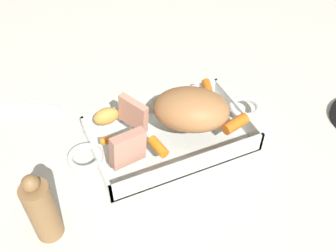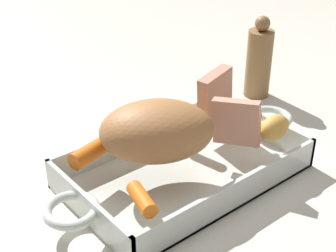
{
  "view_description": "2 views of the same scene",
  "coord_description": "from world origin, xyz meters",
  "px_view_note": "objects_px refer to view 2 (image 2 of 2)",
  "views": [
    {
      "loc": [
        -0.23,
        -0.5,
        0.59
      ],
      "look_at": [
        -0.01,
        -0.02,
        0.07
      ],
      "focal_mm": 40.09,
      "sensor_mm": 36.0,
      "label": 1
    },
    {
      "loc": [
        0.39,
        0.44,
        0.43
      ],
      "look_at": [
        0.01,
        -0.02,
        0.08
      ],
      "focal_mm": 53.77,
      "sensor_mm": 36.0,
      "label": 2
    }
  ],
  "objects_px": {
    "roasting_dish": "(184,169)",
    "roast_slice_thick": "(236,122)",
    "baby_carrot_southwest": "(243,118)",
    "roast_slice_thin": "(215,92)",
    "pepper_mill": "(259,61)",
    "pork_roast": "(157,131)",
    "potato_golden_small": "(274,128)",
    "baby_carrot_long": "(187,118)",
    "baby_carrot_center_left": "(89,153)",
    "baby_carrot_northeast": "(142,199)"
  },
  "relations": [
    {
      "from": "roast_slice_thick",
      "to": "baby_carrot_center_left",
      "type": "xyz_separation_m",
      "value": [
        0.19,
        -0.09,
        -0.02
      ]
    },
    {
      "from": "potato_golden_small",
      "to": "pepper_mill",
      "type": "xyz_separation_m",
      "value": [
        -0.16,
        -0.17,
        0.0
      ]
    },
    {
      "from": "baby_carrot_long",
      "to": "roast_slice_thin",
      "type": "bearing_deg",
      "value": -178.16
    },
    {
      "from": "baby_carrot_northeast",
      "to": "potato_golden_small",
      "type": "distance_m",
      "value": 0.24
    },
    {
      "from": "potato_golden_small",
      "to": "baby_carrot_long",
      "type": "bearing_deg",
      "value": -58.79
    },
    {
      "from": "baby_carrot_long",
      "to": "pepper_mill",
      "type": "bearing_deg",
      "value": -165.01
    },
    {
      "from": "roasting_dish",
      "to": "roast_slice_thick",
      "type": "bearing_deg",
      "value": 155.17
    },
    {
      "from": "roasting_dish",
      "to": "baby_carrot_northeast",
      "type": "distance_m",
      "value": 0.14
    },
    {
      "from": "roast_slice_thin",
      "to": "baby_carrot_center_left",
      "type": "xyz_separation_m",
      "value": [
        0.23,
        -0.01,
        -0.02
      ]
    },
    {
      "from": "roast_slice_thin",
      "to": "roast_slice_thick",
      "type": "distance_m",
      "value": 0.1
    },
    {
      "from": "baby_carrot_center_left",
      "to": "roast_slice_thin",
      "type": "bearing_deg",
      "value": 178.62
    },
    {
      "from": "roast_slice_thick",
      "to": "baby_carrot_northeast",
      "type": "relative_size",
      "value": 1.18
    },
    {
      "from": "baby_carrot_long",
      "to": "potato_golden_small",
      "type": "bearing_deg",
      "value": 121.21
    },
    {
      "from": "roast_slice_thick",
      "to": "baby_carrot_southwest",
      "type": "xyz_separation_m",
      "value": [
        -0.05,
        -0.03,
        -0.03
      ]
    },
    {
      "from": "roasting_dish",
      "to": "potato_golden_small",
      "type": "bearing_deg",
      "value": 152.92
    },
    {
      "from": "pork_roast",
      "to": "roast_slice_thick",
      "type": "relative_size",
      "value": 2.33
    },
    {
      "from": "roast_slice_thick",
      "to": "baby_carrot_long",
      "type": "height_order",
      "value": "roast_slice_thick"
    },
    {
      "from": "potato_golden_small",
      "to": "pepper_mill",
      "type": "bearing_deg",
      "value": -132.83
    },
    {
      "from": "roasting_dish",
      "to": "baby_carrot_northeast",
      "type": "height_order",
      "value": "baby_carrot_northeast"
    },
    {
      "from": "roast_slice_thin",
      "to": "baby_carrot_northeast",
      "type": "distance_m",
      "value": 0.26
    },
    {
      "from": "roast_slice_thin",
      "to": "baby_carrot_center_left",
      "type": "relative_size",
      "value": 1.19
    },
    {
      "from": "pork_roast",
      "to": "baby_carrot_center_left",
      "type": "relative_size",
      "value": 2.73
    },
    {
      "from": "roasting_dish",
      "to": "roast_slice_thin",
      "type": "distance_m",
      "value": 0.14
    },
    {
      "from": "roast_slice_thick",
      "to": "pepper_mill",
      "type": "bearing_deg",
      "value": -145.4
    },
    {
      "from": "baby_carrot_southwest",
      "to": "baby_carrot_center_left",
      "type": "relative_size",
      "value": 1.01
    },
    {
      "from": "pork_roast",
      "to": "pepper_mill",
      "type": "height_order",
      "value": "pepper_mill"
    },
    {
      "from": "roasting_dish",
      "to": "baby_carrot_center_left",
      "type": "height_order",
      "value": "baby_carrot_center_left"
    },
    {
      "from": "baby_carrot_long",
      "to": "roast_slice_thick",
      "type": "bearing_deg",
      "value": 102.54
    },
    {
      "from": "potato_golden_small",
      "to": "pepper_mill",
      "type": "distance_m",
      "value": 0.24
    },
    {
      "from": "roast_slice_thin",
      "to": "baby_carrot_long",
      "type": "height_order",
      "value": "roast_slice_thin"
    },
    {
      "from": "roasting_dish",
      "to": "pepper_mill",
      "type": "relative_size",
      "value": 2.84
    },
    {
      "from": "pork_roast",
      "to": "potato_golden_small",
      "type": "relative_size",
      "value": 2.89
    },
    {
      "from": "baby_carrot_southwest",
      "to": "roast_slice_thin",
      "type": "bearing_deg",
      "value": -80.6
    },
    {
      "from": "roasting_dish",
      "to": "roast_slice_thin",
      "type": "relative_size",
      "value": 6.46
    },
    {
      "from": "roast_slice_thick",
      "to": "pepper_mill",
      "type": "relative_size",
      "value": 0.43
    },
    {
      "from": "pork_roast",
      "to": "baby_carrot_center_left",
      "type": "height_order",
      "value": "pork_roast"
    },
    {
      "from": "pork_roast",
      "to": "potato_golden_small",
      "type": "distance_m",
      "value": 0.17
    },
    {
      "from": "baby_carrot_long",
      "to": "baby_carrot_northeast",
      "type": "bearing_deg",
      "value": 33.87
    },
    {
      "from": "roast_slice_thick",
      "to": "roasting_dish",
      "type": "bearing_deg",
      "value": -24.83
    },
    {
      "from": "pork_roast",
      "to": "baby_carrot_northeast",
      "type": "bearing_deg",
      "value": 42.19
    },
    {
      "from": "baby_carrot_long",
      "to": "baby_carrot_center_left",
      "type": "bearing_deg",
      "value": -2.54
    },
    {
      "from": "pork_roast",
      "to": "roast_slice_thick",
      "type": "xyz_separation_m",
      "value": [
        -0.11,
        0.04,
        -0.01
      ]
    },
    {
      "from": "baby_carrot_northeast",
      "to": "potato_golden_small",
      "type": "xyz_separation_m",
      "value": [
        -0.24,
        -0.0,
        0.01
      ]
    },
    {
      "from": "baby_carrot_southwest",
      "to": "baby_carrot_northeast",
      "type": "bearing_deg",
      "value": 14.61
    },
    {
      "from": "roasting_dish",
      "to": "baby_carrot_southwest",
      "type": "distance_m",
      "value": 0.12
    },
    {
      "from": "pork_roast",
      "to": "roasting_dish",
      "type": "bearing_deg",
      "value": 164.12
    },
    {
      "from": "baby_carrot_long",
      "to": "potato_golden_small",
      "type": "xyz_separation_m",
      "value": [
        -0.07,
        0.11,
        0.01
      ]
    },
    {
      "from": "pork_roast",
      "to": "baby_carrot_southwest",
      "type": "xyz_separation_m",
      "value": [
        -0.16,
        0.01,
        -0.03
      ]
    },
    {
      "from": "baby_carrot_long",
      "to": "pepper_mill",
      "type": "relative_size",
      "value": 0.3
    },
    {
      "from": "roasting_dish",
      "to": "baby_carrot_long",
      "type": "bearing_deg",
      "value": -132.95
    }
  ]
}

